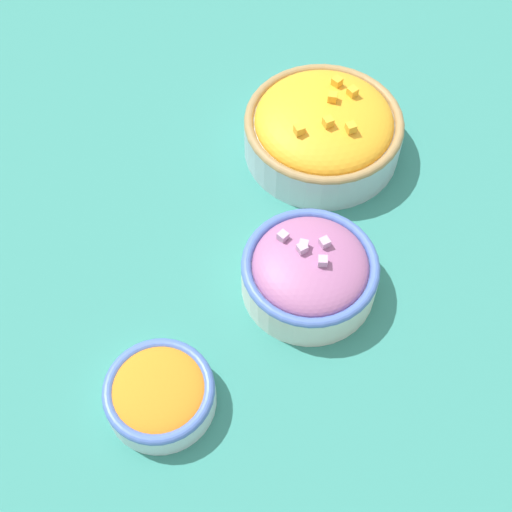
% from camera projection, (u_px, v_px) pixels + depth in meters
% --- Properties ---
extents(ground_plane, '(3.00, 3.00, 0.00)m').
position_uv_depth(ground_plane, '(256.00, 269.00, 0.86)').
color(ground_plane, '#337F75').
extents(bowl_carrots, '(0.12, 0.12, 0.04)m').
position_uv_depth(bowl_carrots, '(160.00, 393.00, 0.75)').
color(bowl_carrots, silver).
rests_on(bowl_carrots, ground_plane).
extents(bowl_red_onion, '(0.16, 0.16, 0.08)m').
position_uv_depth(bowl_red_onion, '(310.00, 271.00, 0.81)').
color(bowl_red_onion, silver).
rests_on(bowl_red_onion, ground_plane).
extents(bowl_squash, '(0.21, 0.21, 0.09)m').
position_uv_depth(bowl_squash, '(323.00, 129.00, 0.92)').
color(bowl_squash, '#B2C1CC').
rests_on(bowl_squash, ground_plane).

